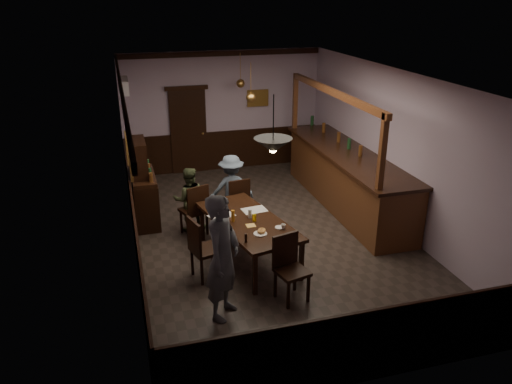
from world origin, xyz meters
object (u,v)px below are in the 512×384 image
object	(u,v)px
person_seated_right	(231,188)
soda_can	(254,218)
chair_near	(289,264)
sideboard	(144,190)
dining_table	(248,223)
chair_far_right	(238,200)
person_standing	(223,258)
pendant_brass_mid	(251,98)
chair_far_left	(196,208)
coffee_cup	(283,226)
person_seated_left	(189,199)
chair_side	(202,246)
pendant_iron	(273,146)
bar_counter	(347,178)
pendant_brass_far	(240,84)

from	to	relation	value
person_seated_right	soda_can	bearing A→B (deg)	91.87
chair_near	sideboard	distance (m)	3.82
dining_table	chair_far_right	world-z (taller)	chair_far_right
person_seated_right	soda_can	size ratio (longest dim) A/B	11.44
person_standing	pendant_brass_mid	distance (m)	4.38
dining_table	person_seated_right	distance (m)	1.61
chair_far_left	sideboard	xyz separation A→B (m)	(-0.87, 0.91, 0.12)
coffee_cup	person_seated_left	bearing A→B (deg)	109.98
chair_side	pendant_iron	size ratio (longest dim) A/B	1.24
dining_table	chair_far_left	distance (m)	1.35
sideboard	pendant_brass_mid	bearing A→B (deg)	9.77
bar_counter	pendant_iron	bearing A→B (deg)	-134.90
person_standing	coffee_cup	world-z (taller)	person_standing
person_standing	chair_side	bearing A→B (deg)	42.71
dining_table	bar_counter	distance (m)	3.10
chair_far_left	sideboard	size ratio (longest dim) A/B	0.61
chair_near	chair_far_left	bearing A→B (deg)	98.23
bar_counter	pendant_brass_mid	world-z (taller)	pendant_brass_mid
chair_side	pendant_brass_mid	bearing A→B (deg)	-44.53
dining_table	person_seated_right	size ratio (longest dim) A/B	1.72
chair_far_left	person_standing	xyz separation A→B (m)	(-0.03, -2.59, 0.36)
chair_far_right	pendant_brass_far	distance (m)	3.37
person_seated_right	sideboard	bearing A→B (deg)	-12.55
person_seated_left	sideboard	size ratio (longest dim) A/B	0.75
chair_near	coffee_cup	size ratio (longest dim) A/B	12.69
person_seated_left	chair_near	bearing A→B (deg)	116.68
pendant_iron	chair_far_left	bearing A→B (deg)	114.93
coffee_cup	pendant_brass_mid	bearing A→B (deg)	71.91
dining_table	pendant_brass_mid	distance (m)	3.02
chair_far_right	chair_near	world-z (taller)	chair_near
person_standing	dining_table	bearing A→B (deg)	8.86
chair_side	person_seated_right	distance (m)	2.24
chair_near	chair_side	world-z (taller)	chair_side
chair_far_right	person_seated_left	bearing A→B (deg)	-12.08
coffee_cup	pendant_iron	world-z (taller)	pendant_iron
coffee_cup	person_standing	bearing A→B (deg)	-154.80
person_seated_right	dining_table	bearing A→B (deg)	88.70
person_seated_right	pendant_iron	size ratio (longest dim) A/B	1.61
dining_table	coffee_cup	world-z (taller)	coffee_cup
chair_side	pendant_brass_mid	size ratio (longest dim) A/B	1.30
soda_can	sideboard	distance (m)	2.72
dining_table	sideboard	size ratio (longest dim) A/B	1.40
chair_far_left	chair_far_right	bearing A→B (deg)	173.06
chair_far_left	pendant_brass_mid	xyz separation A→B (m)	(1.44, 1.31, 1.74)
chair_far_left	person_seated_left	bearing A→B (deg)	-94.98
chair_near	soda_can	world-z (taller)	chair_near
chair_near	coffee_cup	world-z (taller)	chair_near
dining_table	pendant_brass_far	size ratio (longest dim) A/B	2.92
person_seated_right	pendant_iron	xyz separation A→B (m)	(0.09, -2.39, 1.57)
dining_table	coffee_cup	distance (m)	0.69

